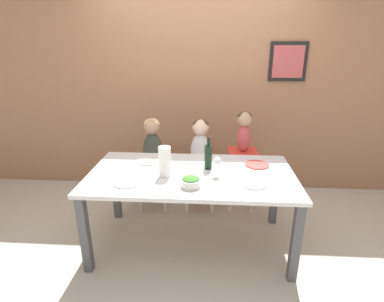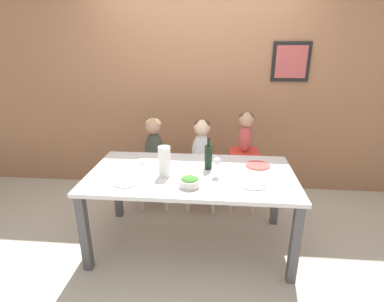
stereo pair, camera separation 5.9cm
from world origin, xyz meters
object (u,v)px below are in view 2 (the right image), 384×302
Objects in this scene: person_child_left at (154,142)px; chair_far_center at (201,176)px; person_baby_right at (246,128)px; wine_glass_near at (217,163)px; dinner_plate_front_left at (127,182)px; person_child_center at (202,143)px; salad_bowl_large at (190,182)px; dinner_plate_back_left at (150,161)px; dinner_plate_back_right at (258,165)px; dinner_plate_front_right at (253,184)px; chair_far_left at (156,174)px; wine_bottle at (208,156)px; paper_towel_roll at (165,161)px; chair_right_highchair at (244,165)px.

chair_far_center is at bearing -0.17° from person_child_left.
person_baby_right is (0.47, 0.00, 0.58)m from chair_far_center.
wine_glass_near is 0.78× the size of dinner_plate_front_left.
salad_bowl_large is at bearing -92.33° from person_child_center.
salad_bowl_large is (-0.51, -0.98, -0.19)m from person_baby_right.
wine_glass_near reaches higher than dinner_plate_back_left.
dinner_plate_back_left is at bearing 130.93° from salad_bowl_large.
salad_bowl_large is at bearing -63.25° from person_child_left.
person_child_center is 0.98m from salad_bowl_large.
dinner_plate_back_right and dinner_plate_front_right have the same top height.
person_baby_right is at bearing 68.81° from wine_glass_near.
chair_far_left is 1.00m from wine_bottle.
wine_bottle is 1.81× the size of salad_bowl_large.
person_child_left is 2.25× the size of paper_towel_roll.
person_child_center is (0.54, 0.00, 0.40)m from chair_far_left.
dinner_plate_back_right is at bearing -24.94° from person_child_left.
chair_far_center is 0.78× the size of person_child_center.
chair_far_left is 1.17m from person_baby_right.
dinner_plate_front_left is at bearing -137.36° from person_baby_right.
person_baby_right is 2.67× the size of salad_bowl_large.
dinner_plate_front_right is (0.95, -0.43, 0.00)m from dinner_plate_back_left.
dinner_plate_front_left is (-1.04, -0.96, -0.22)m from person_baby_right.
wine_bottle is at bearing -81.30° from person_child_center.
paper_towel_roll is at bearing -154.16° from wine_bottle.
chair_far_left is at bearing -179.83° from person_child_center.
person_child_left is 2.60× the size of dinner_plate_front_left.
person_child_left is 1.10m from salad_bowl_large.
chair_right_highchair is 1.14m from paper_towel_roll.
person_child_center is (0.00, 0.00, 0.40)m from chair_far_center.
wine_bottle is at bearing -121.75° from chair_right_highchair.
dinner_plate_back_right is (1.12, 0.45, 0.00)m from dinner_plate_front_left.
chair_far_left is 0.60m from dinner_plate_back_left.
person_baby_right reaches higher than chair_right_highchair.
person_baby_right is at bearing 0.25° from chair_far_center.
dinner_plate_front_left and dinner_plate_back_left have the same top height.
person_baby_right reaches higher than chair_far_left.
wine_glass_near is at bearing -47.51° from person_child_left.
wine_glass_near is 0.78× the size of dinner_plate_back_left.
person_baby_right is at bearing 42.64° from dinner_plate_front_left.
wine_glass_near reaches higher than dinner_plate_front_right.
salad_bowl_large is at bearing -63.21° from chair_far_left.
chair_far_center is (0.54, 0.00, 0.00)m from chair_far_left.
chair_right_highchair is 1.08m from dinner_plate_back_left.
paper_towel_roll is 0.45m from wine_glass_near.
dinner_plate_front_right is at bearing -24.43° from dinner_plate_back_left.
chair_far_center is at bearing 44.80° from dinner_plate_back_left.
salad_bowl_large reaches higher than dinner_plate_back_left.
paper_towel_roll reaches higher than salad_bowl_large.
person_child_center is (0.54, 0.00, 0.00)m from person_child_left.
dinner_plate_front_right reaches higher than chair_right_highchair.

